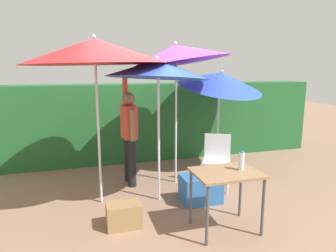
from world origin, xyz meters
The scene contains 12 objects.
ground_plane centered at (0.00, 0.00, 0.00)m, with size 24.00×24.00×0.00m, color #937056.
hedge_row centered at (0.00, 2.30, 0.83)m, with size 8.00×0.70×1.66m, color #23602D.
umbrella_rainbow centered at (-1.07, 0.22, 2.22)m, with size 2.00×1.99×2.44m.
umbrella_orange centered at (-0.22, 0.07, 1.98)m, with size 1.50×1.49×2.19m.
umbrella_yellow centered at (0.24, 0.66, 2.21)m, with size 1.79×1.76×2.56m.
umbrella_navy centered at (1.30, 1.15, 1.77)m, with size 1.68×1.66×2.15m.
person_vendor centered at (-0.53, 0.85, 0.93)m, with size 0.25×0.56×1.88m.
chair_plastic centered at (0.85, 0.29, 0.51)m, with size 0.60×0.60×0.89m.
cooler_box centered at (0.37, -0.17, 0.20)m, with size 0.58×0.41×0.41m, color #2D6BB7.
crate_cardboard centered at (-0.84, -0.57, 0.16)m, with size 0.43×0.29×0.31m, color #9E7A4C.
folding_table centered at (0.36, -1.00, 0.67)m, with size 0.80×0.60×0.76m.
bottle_water centered at (0.56, -0.99, 0.87)m, with size 0.07×0.07×0.24m.
Camera 1 is at (-1.29, -4.08, 1.99)m, focal length 31.78 mm.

